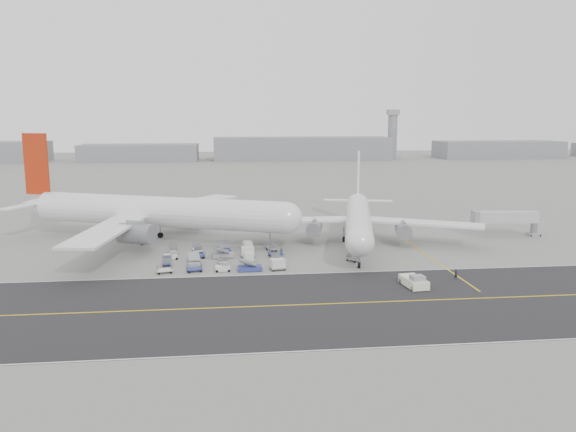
{
  "coord_description": "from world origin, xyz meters",
  "views": [
    {
      "loc": [
        -7.85,
        -92.71,
        25.87
      ],
      "look_at": [
        3.75,
        12.0,
        7.44
      ],
      "focal_mm": 35.0,
      "sensor_mm": 36.0,
      "label": 1
    }
  ],
  "objects": [
    {
      "name": "control_tower",
      "position": [
        100.0,
        265.0,
        16.25
      ],
      "size": [
        7.0,
        7.0,
        31.25
      ],
      "color": "gray",
      "rests_on": "ground"
    },
    {
      "name": "taxiway",
      "position": [
        5.02,
        -17.98,
        0.01
      ],
      "size": [
        220.0,
        59.0,
        0.03
      ],
      "color": "#29292B",
      "rests_on": "ground"
    },
    {
      "name": "airliner_a",
      "position": [
        -23.45,
        26.18,
        6.5
      ],
      "size": [
        62.27,
        60.99,
        22.61
      ],
      "rotation": [
        0.0,
        0.0,
        1.18
      ],
      "color": "white",
      "rests_on": "ground"
    },
    {
      "name": "ground_crew_a",
      "position": [
        28.93,
        -8.3,
        0.88
      ],
      "size": [
        0.76,
        0.65,
        1.75
      ],
      "primitive_type": "imported",
      "rotation": [
        0.0,
        0.0,
        0.43
      ],
      "color": "black",
      "rests_on": "ground"
    },
    {
      "name": "horizon_buildings",
      "position": [
        30.0,
        260.0,
        0.0
      ],
      "size": [
        520.0,
        28.0,
        28.0
      ],
      "primitive_type": null,
      "color": "gray",
      "rests_on": "ground"
    },
    {
      "name": "airliner_b",
      "position": [
        19.56,
        20.47,
        5.16
      ],
      "size": [
        49.98,
        51.08,
        17.88
      ],
      "rotation": [
        0.0,
        0.0,
        -0.22
      ],
      "color": "white",
      "rests_on": "ground"
    },
    {
      "name": "jet_bridge",
      "position": [
        53.62,
        23.35,
        3.96
      ],
      "size": [
        15.17,
        4.13,
        5.67
      ],
      "rotation": [
        0.0,
        0.0,
        -0.09
      ],
      "color": "gray",
      "rests_on": "ground"
    },
    {
      "name": "stray_dolly",
      "position": [
        15.0,
        4.96,
        0.0
      ],
      "size": [
        2.48,
        2.69,
        1.41
      ],
      "primitive_type": null,
      "rotation": [
        0.0,
        0.0,
        0.62
      ],
      "color": "silver",
      "rests_on": "ground"
    },
    {
      "name": "gse_cluster",
      "position": [
        -8.74,
        7.92,
        0.0
      ],
      "size": [
        29.89,
        25.01,
        2.03
      ],
      "primitive_type": null,
      "rotation": [
        0.0,
        0.0,
        0.13
      ],
      "color": "gray",
      "rests_on": "ground"
    },
    {
      "name": "ground",
      "position": [
        0.0,
        0.0,
        0.0
      ],
      "size": [
        700.0,
        700.0,
        0.0
      ],
      "primitive_type": "plane",
      "color": "gray",
      "rests_on": "ground"
    },
    {
      "name": "pushback_tug",
      "position": [
        20.86,
        -11.49,
        0.87
      ],
      "size": [
        3.33,
        7.51,
        2.12
      ],
      "rotation": [
        0.0,
        0.0,
        0.12
      ],
      "color": "white",
      "rests_on": "ground"
    }
  ]
}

